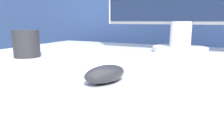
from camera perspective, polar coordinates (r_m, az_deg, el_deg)
The scene contains 4 objects.
partition_panel at distance 1.29m, azimuth 19.57°, elevation 5.00°, with size 5.00×0.03×1.47m.
computer_mouse_near at distance 0.45m, azimuth -1.76°, elevation -1.03°, with size 0.08×0.12×0.03m.
keyboard at distance 0.63m, azimuth 4.06°, elevation 2.49°, with size 0.47×0.19×0.02m.
mug at distance 0.81m, azimuth -21.46°, elevation 6.42°, with size 0.09×0.09×0.09m.
Camera 1 is at (0.14, -0.59, 0.89)m, focal length 35.00 mm.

